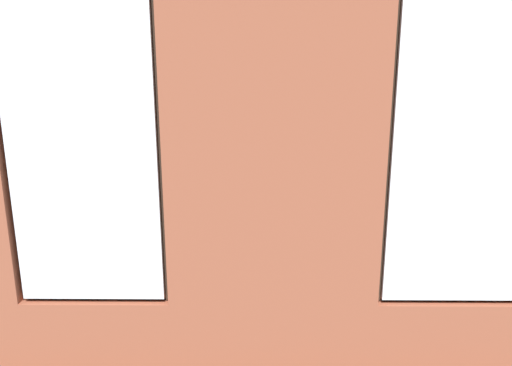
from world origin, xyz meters
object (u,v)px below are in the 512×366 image
potted_plant_foreground_right (109,160)px  table_plant_small (238,214)px  couch_by_window (270,300)px  potted_plant_mid_room_small (362,214)px  cup_ceramic (216,215)px  potted_plant_between_couches (458,248)px  remote_black (261,217)px  candle_jar (194,220)px  tv_flatscreen (19,196)px  coffee_table (230,227)px  couch_left (486,249)px  media_console (25,250)px  potted_plant_by_left_couch (406,209)px  remote_silver (230,221)px  potted_plant_corner_near_left (430,160)px  papasan_chair (219,189)px

potted_plant_foreground_right → table_plant_small: bearing=135.9°
couch_by_window → potted_plant_mid_room_small: bearing=-118.4°
cup_ceramic → table_plant_small: table_plant_small is taller
potted_plant_mid_room_small → potted_plant_between_couches: potted_plant_between_couches is taller
remote_black → potted_plant_mid_room_small: (-1.23, -0.43, -0.10)m
candle_jar → tv_flatscreen: bearing=7.8°
coffee_table → cup_ceramic: 0.21m
potted_plant_foreground_right → candle_jar: bearing=128.0°
couch_left → potted_plant_between_couches: size_ratio=1.62×
media_console → potted_plant_by_left_couch: 4.51m
remote_silver → media_console: media_console is taller
potted_plant_by_left_couch → potted_plant_between_couches: 2.51m
potted_plant_by_left_couch → potted_plant_corner_near_left: 1.14m
couch_left → remote_silver: couch_left is taller
papasan_chair → potted_plant_corner_near_left: 3.03m
media_console → potted_plant_corner_near_left: potted_plant_corner_near_left is taller
cup_ceramic → potted_plant_foreground_right: 2.36m
cup_ceramic → remote_black: size_ratio=0.53×
table_plant_small → potted_plant_mid_room_small: bearing=-155.5°
coffee_table → tv_flatscreen: bearing=9.5°
papasan_chair → potted_plant_by_left_couch: (-2.44, 0.49, -0.12)m
remote_silver → papasan_chair: 1.41m
couch_by_window → table_plant_small: 1.52m
couch_left → candle_jar: bearing=-101.2°
coffee_table → papasan_chair: size_ratio=1.19×
cup_ceramic → media_console: bearing=12.9°
candle_jar → couch_left: bearing=172.4°
potted_plant_corner_near_left → remote_black: bearing=34.5°
couch_by_window → potted_plant_foreground_right: (2.23, -3.32, 0.44)m
potted_plant_by_left_couch → potted_plant_foreground_right: bearing=-11.8°
potted_plant_foreground_right → coffee_table: bearing=136.3°
table_plant_small → remote_black: bearing=-135.4°
cup_ceramic → tv_flatscreen: 2.05m
remote_silver → candle_jar: bearing=-83.2°
couch_left → candle_jar: couch_left is taller
couch_by_window → candle_jar: bearing=-61.8°
candle_jar → table_plant_small: bearing=180.0°
potted_plant_between_couches → candle_jar: bearing=-32.5°
tv_flatscreen → media_console: bearing=90.0°
coffee_table → table_plant_small: table_plant_small is taller
coffee_table → media_console: size_ratio=1.25×
cup_ceramic → papasan_chair: 1.30m
coffee_table → candle_jar: 0.41m
candle_jar → remote_silver: size_ratio=0.66×
potted_plant_mid_room_small → potted_plant_by_left_couch: potted_plant_mid_room_small is taller
couch_by_window → papasan_chair: (0.65, -2.98, 0.10)m
candle_jar → potted_plant_foreground_right: potted_plant_foreground_right is taller
table_plant_small → potted_plant_corner_near_left: bearing=-144.4°
potted_plant_corner_near_left → potted_plant_between_couches: bearing=75.4°
potted_plant_mid_room_small → couch_by_window: bearing=61.6°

